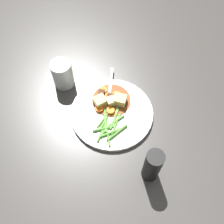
{
  "coord_description": "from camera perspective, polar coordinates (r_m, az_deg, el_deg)",
  "views": [
    {
      "loc": [
        -0.42,
        -0.1,
        0.74
      ],
      "look_at": [
        0.0,
        0.0,
        0.01
      ],
      "focal_mm": 41.72,
      "sensor_mm": 36.0,
      "label": 1
    }
  ],
  "objects": [
    {
      "name": "carrot_slice_1",
      "position": [
        0.84,
        -2.8,
        0.73
      ],
      "size": [
        0.03,
        0.03,
        0.01
      ],
      "primitive_type": "cylinder",
      "rotation": [
        0.0,
        0.0,
        1.49
      ],
      "color": "orange",
      "rests_on": "dinner_plate"
    },
    {
      "name": "green_bean_2",
      "position": [
        0.82,
        -1.93,
        -2.6
      ],
      "size": [
        0.05,
        0.02,
        0.01
      ],
      "primitive_type": "cylinder",
      "rotation": [
        0.0,
        1.57,
        2.92
      ],
      "color": "#66AD42",
      "rests_on": "dinner_plate"
    },
    {
      "name": "meat_chunk_0",
      "position": [
        0.86,
        -0.4,
        3.02
      ],
      "size": [
        0.03,
        0.03,
        0.02
      ],
      "primitive_type": "cube",
      "rotation": [
        0.0,
        0.0,
        4.65
      ],
      "color": "#4C2B19",
      "rests_on": "dinner_plate"
    },
    {
      "name": "potato_chunk_1",
      "position": [
        0.85,
        -0.06,
        2.32
      ],
      "size": [
        0.04,
        0.04,
        0.03
      ],
      "primitive_type": "cube",
      "rotation": [
        0.0,
        0.0,
        2.15
      ],
      "color": "#EAD68C",
      "rests_on": "dinner_plate"
    },
    {
      "name": "carrot_slice_2",
      "position": [
        0.87,
        0.77,
        3.67
      ],
      "size": [
        0.03,
        0.03,
        0.01
      ],
      "primitive_type": "cylinder",
      "rotation": [
        0.0,
        0.0,
        0.14
      ],
      "color": "orange",
      "rests_on": "dinner_plate"
    },
    {
      "name": "green_bean_11",
      "position": [
        0.83,
        -1.78,
        -1.46
      ],
      "size": [
        0.07,
        0.03,
        0.01
      ],
      "primitive_type": "cylinder",
      "rotation": [
        0.0,
        1.57,
        2.8
      ],
      "color": "#66AD42",
      "rests_on": "dinner_plate"
    },
    {
      "name": "green_bean_9",
      "position": [
        0.81,
        -2.37,
        -3.79
      ],
      "size": [
        0.03,
        0.05,
        0.01
      ],
      "primitive_type": "cylinder",
      "rotation": [
        0.0,
        1.57,
        2.05
      ],
      "color": "#4C8E33",
      "rests_on": "dinner_plate"
    },
    {
      "name": "fork",
      "position": [
        0.89,
        -0.48,
        5.01
      ],
      "size": [
        0.18,
        0.04,
        0.0
      ],
      "color": "silver",
      "rests_on": "dinner_plate"
    },
    {
      "name": "dinner_plate",
      "position": [
        0.85,
        0.0,
        -0.25
      ],
      "size": [
        0.27,
        0.27,
        0.01
      ],
      "primitive_type": "cylinder",
      "color": "white",
      "rests_on": "ground_plane"
    },
    {
      "name": "green_bean_3",
      "position": [
        0.8,
        -0.07,
        -4.49
      ],
      "size": [
        0.05,
        0.07,
        0.01
      ],
      "primitive_type": "cylinder",
      "rotation": [
        0.0,
        1.57,
        2.21
      ],
      "color": "#599E38",
      "rests_on": "dinner_plate"
    },
    {
      "name": "water_glass",
      "position": [
        0.9,
        -10.79,
        8.16
      ],
      "size": [
        0.07,
        0.07,
        0.1
      ],
      "primitive_type": "cylinder",
      "color": "silver",
      "rests_on": "ground_plane"
    },
    {
      "name": "green_bean_0",
      "position": [
        0.8,
        -0.9,
        -5.09
      ],
      "size": [
        0.07,
        0.03,
        0.01
      ],
      "primitive_type": "cylinder",
      "rotation": [
        0.0,
        1.57,
        3.54
      ],
      "color": "#599E38",
      "rests_on": "dinner_plate"
    },
    {
      "name": "ground_plane",
      "position": [
        0.85,
        0.0,
        -0.5
      ],
      "size": [
        3.0,
        3.0,
        0.0
      ],
      "primitive_type": "plane",
      "color": "#423F3D"
    },
    {
      "name": "green_bean_7",
      "position": [
        0.83,
        0.53,
        -1.52
      ],
      "size": [
        0.08,
        0.01,
        0.01
      ],
      "primitive_type": "cylinder",
      "rotation": [
        0.0,
        1.57,
        3.04
      ],
      "color": "#66AD42",
      "rests_on": "dinner_plate"
    },
    {
      "name": "stew_sauce",
      "position": [
        0.86,
        -0.18,
        2.65
      ],
      "size": [
        0.13,
        0.13,
        0.0
      ],
      "primitive_type": "cylinder",
      "color": "brown",
      "rests_on": "dinner_plate"
    },
    {
      "name": "meat_chunk_1",
      "position": [
        0.87,
        -2.37,
        3.88
      ],
      "size": [
        0.03,
        0.02,
        0.02
      ],
      "primitive_type": "cube",
      "rotation": [
        0.0,
        0.0,
        1.65
      ],
      "color": "#4C2B19",
      "rests_on": "dinner_plate"
    },
    {
      "name": "carrot_slice_5",
      "position": [
        0.88,
        -1.9,
        4.75
      ],
      "size": [
        0.03,
        0.03,
        0.01
      ],
      "primitive_type": "cylinder",
      "rotation": [
        0.0,
        0.0,
        6.11
      ],
      "color": "orange",
      "rests_on": "dinner_plate"
    },
    {
      "name": "potato_chunk_2",
      "position": [
        0.85,
        -2.65,
        2.34
      ],
      "size": [
        0.05,
        0.05,
        0.03
      ],
      "primitive_type": "cube",
      "rotation": [
        0.0,
        0.0,
        0.76
      ],
      "color": "#E5CC7A",
      "rests_on": "dinner_plate"
    },
    {
      "name": "green_bean_6",
      "position": [
        0.82,
        0.89,
        -2.64
      ],
      "size": [
        0.08,
        0.01,
        0.01
      ],
      "primitive_type": "cylinder",
      "rotation": [
        0.0,
        1.57,
        3.04
      ],
      "color": "#66AD42",
      "rests_on": "dinner_plate"
    },
    {
      "name": "carrot_slice_4",
      "position": [
        0.86,
        -1.45,
        2.55
      ],
      "size": [
        0.04,
        0.04,
        0.01
      ],
      "primitive_type": "cylinder",
      "rotation": [
        0.0,
        0.0,
        4.6
      ],
      "color": "orange",
      "rests_on": "dinner_plate"
    },
    {
      "name": "green_bean_5",
      "position": [
        0.82,
        -1.43,
        -1.84
      ],
      "size": [
        0.08,
        0.03,
        0.01
      ],
      "primitive_type": "cylinder",
      "rotation": [
        0.0,
        1.57,
        3.46
      ],
      "color": "#66AD42",
      "rests_on": "dinner_plate"
    },
    {
      "name": "green_bean_1",
      "position": [
        0.81,
        -1.19,
        -3.52
      ],
      "size": [
        0.06,
        0.03,
        0.01
      ],
      "primitive_type": "cylinder",
      "rotation": [
        0.0,
        1.57,
        2.73
      ],
      "color": "#599E38",
      "rests_on": "dinner_plate"
    },
    {
      "name": "carrot_slice_0",
      "position": [
        0.84,
        -0.42,
        0.01
      ],
      "size": [
        0.03,
        0.03,
        0.01
      ],
      "primitive_type": "cylinder",
      "rotation": [
        0.0,
        0.0,
        5.87
      ],
      "color": "orange",
      "rests_on": "dinner_plate"
    },
    {
      "name": "green_bean_12",
      "position": [
        0.81,
        -2.18,
        -4.27
      ],
      "size": [
        0.08,
        0.02,
        0.01
      ],
      "primitive_type": "cylinder",
      "rotation": [
        0.0,
        1.57,
        3.02
      ],
      "color": "#4C8E33",
      "rests_on": "dinner_plate"
    },
    {
      "name": "green_bean_8",
      "position": [
        0.83,
        0.75,
        -1.06
      ],
      "size": [
        0.08,
        0.01,
        0.01
      ],
      "primitive_type": "cylinder",
      "rotation": [
        0.0,
        1.57,
        3.2
      ],
      "color": "#66AD42",
      "rests_on": "dinner_plate"
    },
    {
      "name": "carrot_slice_3",
      "position": [
        0.87,
        -0.81,
        3.55
      ],
      "size": [
        0.03,
        0.03,
        0.01
      ],
      "primitive_type": "cylinder",
      "rotation": [
        0.0,
        0.0,
        2.94
      ],
      "color": "orange",
      "rests_on": "dinner_plate"
    },
    {
      "name": "green_bean_10",
      "position": [
        0.8,
        1.12,
        -4.56
      ],
      "size": [
        0.07,
        0.05,
        0.01
      ],
      "primitive_type": "cylinder",
      "rotation": [
        0.0,
        1.57,
        2.52
      ],
      "color": "#4C8E33",
      "rests_on": "dinner_plate"
    },
    {
      "name": "green_bean_4",
      "position": [
        0.82,
        0.7,
        -2.07
      ],
      "size": [
        0.06,
        0.05,
        0.01
      ],
      "primitive_type": "cylinder",
      "rotation": [
        0.0,
        1.57,
        2.47
      ],
      "color": "#66AD42",
      "rests_on": "dinner_plate"
    },
    {
      "name": "pepper_mill",
      "position": [
        0.72,
        8.84,
        -11.55
      ],
      "size": [
        0.05,
        0.05,
        0.13
      ],
      "primitive_type": "cylinder",
      "color": "black",
      "rests_on": "ground_plane"
    },
    {
      "name": "potato_chunk_0",
      "position": [
        0.85,
        1.76,
        2.6
      ],
      "size": [
        0.04,
        0.04,
        0.03
      ],
      "primitive_type": "cube",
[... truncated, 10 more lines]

